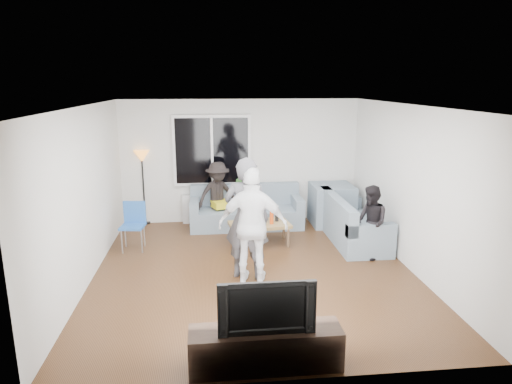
{
  "coord_description": "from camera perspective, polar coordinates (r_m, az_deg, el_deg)",
  "views": [
    {
      "loc": [
        -0.67,
        -6.68,
        2.94
      ],
      "look_at": [
        0.1,
        0.6,
        1.15
      ],
      "focal_mm": 31.66,
      "sensor_mm": 36.0,
      "label": 1
    }
  ],
  "objects": [
    {
      "name": "bottle_a",
      "position": [
        8.43,
        -1.6,
        -2.96
      ],
      "size": [
        0.07,
        0.07,
        0.23
      ],
      "primitive_type": "cylinder",
      "color": "#EF530E",
      "rests_on": "coffee_table"
    },
    {
      "name": "side_chair",
      "position": [
        8.33,
        -15.32,
        -4.29
      ],
      "size": [
        0.45,
        0.45,
        0.86
      ],
      "primitive_type": null,
      "rotation": [
        0.0,
        0.0,
        -0.13
      ],
      "color": "#285DAD",
      "rests_on": "floor"
    },
    {
      "name": "tv_console",
      "position": [
        5.01,
        1.22,
        -19.11
      ],
      "size": [
        1.6,
        0.4,
        0.44
      ],
      "primitive_type": "cube",
      "color": "#322419",
      "rests_on": "floor"
    },
    {
      "name": "player_left",
      "position": [
        6.8,
        -1.21,
        -3.4
      ],
      "size": [
        0.79,
        0.65,
        1.87
      ],
      "primitive_type": "imported",
      "rotation": [
        0.0,
        0.0,
        2.81
      ],
      "color": "#454549",
      "rests_on": "floor"
    },
    {
      "name": "cushion_yellow",
      "position": [
        9.26,
        -4.32,
        -1.52
      ],
      "size": [
        0.47,
        0.44,
        0.14
      ],
      "primitive_type": "cube",
      "rotation": [
        0.0,
        0.0,
        0.38
      ],
      "color": "yellow",
      "rests_on": "sofa_back_section"
    },
    {
      "name": "player_right",
      "position": [
        6.66,
        -0.39,
        -4.28
      ],
      "size": [
        1.1,
        0.63,
        1.76
      ],
      "primitive_type": "imported",
      "rotation": [
        0.0,
        0.0,
        2.93
      ],
      "color": "white",
      "rests_on": "floor"
    },
    {
      "name": "window_frame",
      "position": [
        9.47,
        -5.58,
        5.24
      ],
      "size": [
        1.62,
        0.06,
        1.47
      ],
      "primitive_type": "cube",
      "color": "white",
      "rests_on": "wall_back"
    },
    {
      "name": "television",
      "position": [
        4.76,
        1.25,
        -13.97
      ],
      "size": [
        1.0,
        0.13,
        0.58
      ],
      "primitive_type": "imported",
      "color": "black",
      "rests_on": "tv_console"
    },
    {
      "name": "window_mullion",
      "position": [
        9.42,
        -5.57,
        5.19
      ],
      "size": [
        0.05,
        0.03,
        1.35
      ],
      "primitive_type": "cube",
      "color": "white",
      "rests_on": "window_frame"
    },
    {
      "name": "window_glass",
      "position": [
        9.43,
        -5.57,
        5.2
      ],
      "size": [
        1.5,
        0.02,
        1.35
      ],
      "primitive_type": "cube",
      "color": "black",
      "rests_on": "window_frame"
    },
    {
      "name": "wall_back",
      "position": [
        9.61,
        -1.96,
        3.91
      ],
      "size": [
        5.0,
        0.04,
        2.6
      ],
      "primitive_type": "cube",
      "color": "silver",
      "rests_on": "ground"
    },
    {
      "name": "bottle_b",
      "position": [
        8.2,
        -0.12,
        -3.37
      ],
      "size": [
        0.08,
        0.08,
        0.26
      ],
      "primitive_type": "cylinder",
      "color": "#1B9628",
      "rests_on": "coffee_table"
    },
    {
      "name": "sofa_back_section",
      "position": [
        9.32,
        -1.23,
        -1.91
      ],
      "size": [
        2.3,
        0.85,
        0.85
      ],
      "primitive_type": null,
      "color": "slate",
      "rests_on": "floor"
    },
    {
      "name": "bottle_c",
      "position": [
        8.46,
        0.89,
        -3.09
      ],
      "size": [
        0.07,
        0.07,
        0.18
      ],
      "primitive_type": "cylinder",
      "color": "black",
      "rests_on": "coffee_table"
    },
    {
      "name": "floor",
      "position": [
        7.33,
        -0.29,
        -10.06
      ],
      "size": [
        5.0,
        5.5,
        0.04
      ],
      "primitive_type": "cube",
      "color": "#56351C",
      "rests_on": "ground"
    },
    {
      "name": "bottle_e",
      "position": [
        8.45,
        2.65,
        -2.98
      ],
      "size": [
        0.07,
        0.07,
        0.22
      ],
      "primitive_type": "cylinder",
      "color": "black",
      "rests_on": "coffee_table"
    },
    {
      "name": "wall_right",
      "position": [
        7.58,
        19.02,
        0.49
      ],
      "size": [
        0.04,
        5.5,
        2.6
      ],
      "primitive_type": "cube",
      "color": "silver",
      "rests_on": "ground"
    },
    {
      "name": "wall_left",
      "position": [
        7.12,
        -20.92,
        -0.5
      ],
      "size": [
        0.04,
        5.5,
        2.6
      ],
      "primitive_type": "cube",
      "color": "silver",
      "rests_on": "ground"
    },
    {
      "name": "coffee_table",
      "position": [
        8.42,
        0.45,
        -5.25
      ],
      "size": [
        1.17,
        0.75,
        0.4
      ],
      "primitive_type": "cube",
      "rotation": [
        0.0,
        0.0,
        0.14
      ],
      "color": "olive",
      "rests_on": "floor"
    },
    {
      "name": "cushion_red",
      "position": [
        9.37,
        -0.51,
        -1.29
      ],
      "size": [
        0.41,
        0.37,
        0.13
      ],
      "primitive_type": "cube",
      "rotation": [
        0.0,
        0.0,
        -0.2
      ],
      "color": "maroon",
      "rests_on": "sofa_back_section"
    },
    {
      "name": "potted_plant",
      "position": [
        9.56,
        -2.34,
        0.81
      ],
      "size": [
        0.22,
        0.19,
        0.37
      ],
      "primitive_type": "imported",
      "rotation": [
        0.0,
        0.0,
        -0.13
      ],
      "color": "#366C2B",
      "rests_on": "radiator"
    },
    {
      "name": "sofa_right_section",
      "position": [
        8.7,
        12.27,
        -3.38
      ],
      "size": [
        2.0,
        0.85,
        0.85
      ],
      "primitive_type": null,
      "rotation": [
        0.0,
        0.0,
        1.57
      ],
      "color": "slate",
      "rests_on": "floor"
    },
    {
      "name": "vase",
      "position": [
        9.57,
        -7.5,
        0.11
      ],
      "size": [
        0.19,
        0.19,
        0.17
      ],
      "primitive_type": "imported",
      "rotation": [
        0.0,
        0.0,
        0.23
      ],
      "color": "white",
      "rests_on": "radiator"
    },
    {
      "name": "spectator_right",
      "position": [
        7.86,
        14.31,
        -3.78
      ],
      "size": [
        0.51,
        0.64,
        1.26
      ],
      "primitive_type": "imported",
      "rotation": [
        0.0,
        0.0,
        -1.52
      ],
      "color": "black",
      "rests_on": "floor"
    },
    {
      "name": "wall_front",
      "position": [
        4.29,
        3.46,
        -8.75
      ],
      "size": [
        5.0,
        0.04,
        2.6
      ],
      "primitive_type": "cube",
      "color": "silver",
      "rests_on": "ground"
    },
    {
      "name": "bottle_d",
      "position": [
        8.28,
        1.98,
        -3.12
      ],
      "size": [
        0.07,
        0.07,
        0.28
      ],
      "primitive_type": "cylinder",
      "color": "#F55215",
      "rests_on": "coffee_table"
    },
    {
      "name": "radiator",
      "position": [
        9.69,
        -5.4,
        -2.06
      ],
      "size": [
        1.3,
        0.12,
        0.62
      ],
      "primitive_type": "cube",
      "color": "silver",
      "rests_on": "floor"
    },
    {
      "name": "pitcher",
      "position": [
        8.32,
        0.42,
        -3.42
      ],
      "size": [
        0.17,
        0.17,
        0.17
      ],
      "primitive_type": "cylinder",
      "color": "maroon",
      "rests_on": "coffee_table"
    },
    {
      "name": "floor_lamp",
      "position": [
        9.75,
        -14.03,
        0.52
      ],
      "size": [
        0.32,
        0.32,
        1.56
      ],
      "primitive_type": null,
      "color": "orange",
      "rests_on": "floor"
    },
    {
      "name": "sofa_corner",
      "position": [
        9.64,
        9.53,
        -1.58
      ],
      "size": [
        0.85,
        0.85,
        0.85
      ],
      "primitive_type": "cube",
      "color": "slate",
      "rests_on": "floor"
    },
    {
      "name": "ceiling",
      "position": [
        6.72,
        -0.31,
        11.01
      ],
      "size": [
        5.0,
        5.5,
        0.04
      ],
      "primitive_type": "cube",
      "color": "white",
      "rests_on": "ground"
    },
    {
      "name": "spectator_back",
      "position": [
        9.26,
        -4.84,
        -0.39
      ],
      "size": [
        1.01,
        0.78,
        1.37
      ],
      "primitive_type": "imported",
      "rotation": [
        0.0,
        0.0,
        0.35
      ],
      "color": "black",
      "rests_on": "floor"
    }
  ]
}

